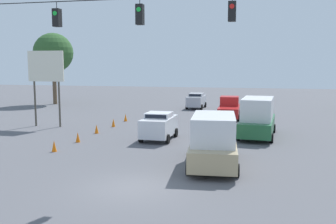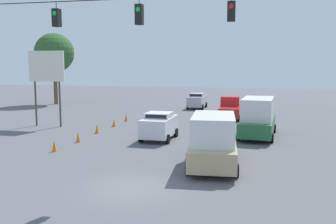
# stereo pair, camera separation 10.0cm
# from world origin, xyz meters

# --- Properties ---
(ground_plane) EXTENTS (140.00, 140.00, 0.00)m
(ground_plane) POSITION_xyz_m (0.00, 0.00, 0.00)
(ground_plane) COLOR #56565B
(overhead_signal_span) EXTENTS (22.03, 0.38, 8.90)m
(overhead_signal_span) POSITION_xyz_m (0.00, -1.20, 5.42)
(overhead_signal_span) COLOR #939399
(overhead_signal_span) RESTS_ON ground_plane
(pickup_truck_red_oncoming_deep) EXTENTS (2.20, 5.27, 2.12)m
(pickup_truck_red_oncoming_deep) POSITION_xyz_m (-2.74, -21.99, 0.98)
(pickup_truck_red_oncoming_deep) COLOR red
(pickup_truck_red_oncoming_deep) RESTS_ON ground_plane
(box_truck_green_oncoming_far) EXTENTS (2.89, 6.42, 2.87)m
(box_truck_green_oncoming_far) POSITION_xyz_m (-5.33, -12.95, 1.42)
(box_truck_green_oncoming_far) COLOR #236038
(box_truck_green_oncoming_far) RESTS_ON ground_plane
(box_truck_tan_crossing_near) EXTENTS (2.88, 6.22, 2.72)m
(box_truck_tan_crossing_near) POSITION_xyz_m (-3.02, -4.28, 1.35)
(box_truck_tan_crossing_near) COLOR tan
(box_truck_tan_crossing_near) RESTS_ON ground_plane
(sedan_white_withflow_mid) EXTENTS (2.17, 3.85, 1.93)m
(sedan_white_withflow_mid) POSITION_xyz_m (1.45, -10.33, 1.01)
(sedan_white_withflow_mid) COLOR silver
(sedan_white_withflow_mid) RESTS_ON ground_plane
(sedan_silver_withflow_deep) EXTENTS (2.09, 4.19, 1.83)m
(sedan_silver_withflow_deep) POSITION_xyz_m (1.64, -29.54, 0.96)
(sedan_silver_withflow_deep) COLOR #A8AAB2
(sedan_silver_withflow_deep) RESTS_ON ground_plane
(traffic_cone_nearest) EXTENTS (0.30, 0.30, 0.70)m
(traffic_cone_nearest) POSITION_xyz_m (6.79, -5.32, 0.35)
(traffic_cone_nearest) COLOR orange
(traffic_cone_nearest) RESTS_ON ground_plane
(traffic_cone_second) EXTENTS (0.30, 0.30, 0.70)m
(traffic_cone_second) POSITION_xyz_m (6.63, -8.18, 0.35)
(traffic_cone_second) COLOR orange
(traffic_cone_second) RESTS_ON ground_plane
(traffic_cone_third) EXTENTS (0.30, 0.30, 0.70)m
(traffic_cone_third) POSITION_xyz_m (6.72, -11.54, 0.35)
(traffic_cone_third) COLOR orange
(traffic_cone_third) RESTS_ON ground_plane
(traffic_cone_fourth) EXTENTS (0.30, 0.30, 0.70)m
(traffic_cone_fourth) POSITION_xyz_m (6.56, -14.72, 0.35)
(traffic_cone_fourth) COLOR orange
(traffic_cone_fourth) RESTS_ON ground_plane
(traffic_cone_fifth) EXTENTS (0.30, 0.30, 0.70)m
(traffic_cone_fifth) POSITION_xyz_m (6.57, -17.89, 0.35)
(traffic_cone_fifth) COLOR orange
(traffic_cone_fifth) RESTS_ON ground_plane
(roadside_billboard) EXTENTS (3.26, 0.16, 6.42)m
(roadside_billboard) POSITION_xyz_m (12.11, -13.68, 4.61)
(roadside_billboard) COLOR #4C473D
(roadside_billboard) RESTS_ON ground_plane
(tree_horizon_right) EXTENTS (5.15, 5.15, 9.35)m
(tree_horizon_right) POSITION_xyz_m (20.75, -30.21, 6.73)
(tree_horizon_right) COLOR brown
(tree_horizon_right) RESTS_ON ground_plane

